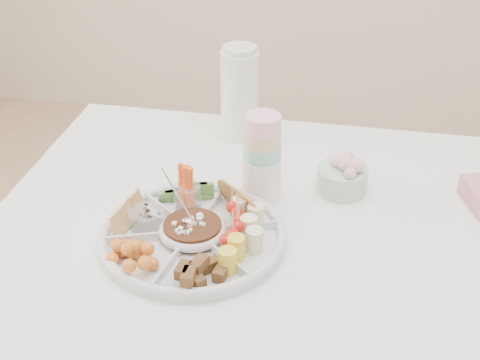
# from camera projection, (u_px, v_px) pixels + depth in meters

# --- Properties ---
(party_tray) EXTENTS (0.49, 0.49, 0.04)m
(party_tray) POSITION_uv_depth(u_px,v_px,m) (193.00, 233.00, 1.37)
(party_tray) COLOR silver
(party_tray) RESTS_ON dining_table
(bean_dip) EXTENTS (0.15, 0.15, 0.04)m
(bean_dip) POSITION_uv_depth(u_px,v_px,m) (193.00, 230.00, 1.37)
(bean_dip) COLOR #502F11
(bean_dip) RESTS_ON party_tray
(tortillas) EXTENTS (0.12, 0.12, 0.05)m
(tortillas) POSITION_uv_depth(u_px,v_px,m) (242.00, 202.00, 1.43)
(tortillas) COLOR #945C25
(tortillas) RESTS_ON party_tray
(carrot_cucumber) EXTENTS (0.15, 0.15, 0.11)m
(carrot_cucumber) POSITION_uv_depth(u_px,v_px,m) (186.00, 183.00, 1.46)
(carrot_cucumber) COLOR orange
(carrot_cucumber) RESTS_ON party_tray
(pita_raisins) EXTENTS (0.13, 0.13, 0.06)m
(pita_raisins) POSITION_uv_depth(u_px,v_px,m) (136.00, 212.00, 1.40)
(pita_raisins) COLOR tan
(pita_raisins) RESTS_ON party_tray
(cherries) EXTENTS (0.16, 0.16, 0.05)m
(cherries) POSITION_uv_depth(u_px,v_px,m) (138.00, 253.00, 1.30)
(cherries) COLOR orange
(cherries) RESTS_ON party_tray
(granola_chunks) EXTENTS (0.13, 0.13, 0.05)m
(granola_chunks) POSITION_uv_depth(u_px,v_px,m) (199.00, 268.00, 1.26)
(granola_chunks) COLOR #503525
(granola_chunks) RESTS_ON party_tray
(banana_tomato) EXTENTS (0.15, 0.15, 0.09)m
(banana_tomato) POSITION_uv_depth(u_px,v_px,m) (252.00, 232.00, 1.32)
(banana_tomato) COLOR #FCDE8F
(banana_tomato) RESTS_ON party_tray
(cup_stack) EXTENTS (0.09, 0.09, 0.24)m
(cup_stack) POSITION_uv_depth(u_px,v_px,m) (262.00, 152.00, 1.47)
(cup_stack) COLOR silver
(cup_stack) RESTS_ON dining_table
(thermos) EXTENTS (0.10, 0.10, 0.25)m
(thermos) POSITION_uv_depth(u_px,v_px,m) (240.00, 92.00, 1.72)
(thermos) COLOR white
(thermos) RESTS_ON dining_table
(flower_bowl) EXTENTS (0.14, 0.14, 0.09)m
(flower_bowl) POSITION_uv_depth(u_px,v_px,m) (342.00, 174.00, 1.53)
(flower_bowl) COLOR #95B7A1
(flower_bowl) RESTS_ON dining_table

